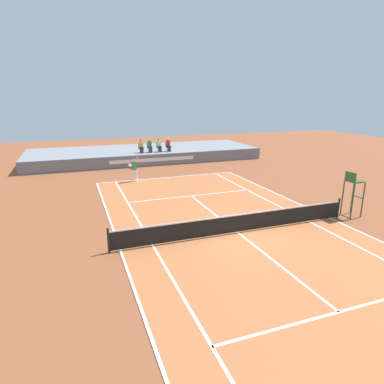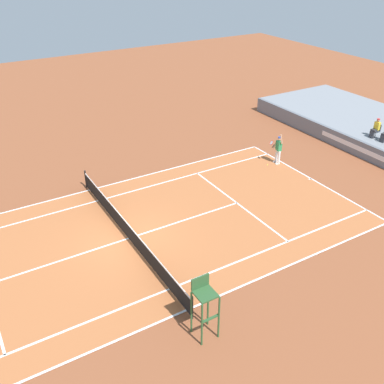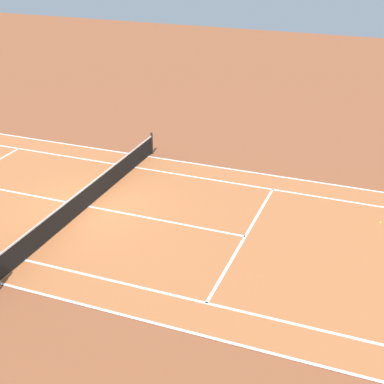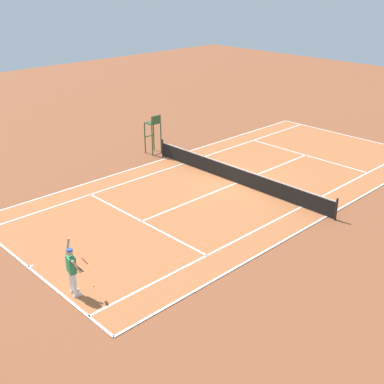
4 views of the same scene
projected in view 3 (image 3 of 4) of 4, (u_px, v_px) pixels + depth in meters
ground_plane at (89, 207)px, 21.97m from camera, size 80.00×80.00×0.00m
court at (89, 207)px, 21.96m from camera, size 11.08×23.88×0.03m
net at (88, 195)px, 21.74m from camera, size 11.98×0.10×1.07m
tennis_ball at (380, 222)px, 20.79m from camera, size 0.07×0.07×0.07m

